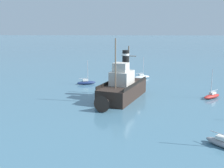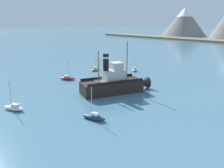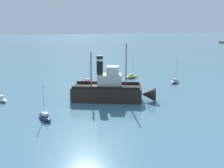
{
  "view_description": "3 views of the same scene",
  "coord_description": "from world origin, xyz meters",
  "views": [
    {
      "loc": [
        1.86,
        45.76,
        11.73
      ],
      "look_at": [
        3.36,
        4.7,
        3.15
      ],
      "focal_mm": 45.0,
      "sensor_mm": 36.0,
      "label": 1
    },
    {
      "loc": [
        33.7,
        -30.25,
        14.31
      ],
      "look_at": [
        2.23,
        0.66,
        1.96
      ],
      "focal_mm": 38.0,
      "sensor_mm": 36.0,
      "label": 2
    },
    {
      "loc": [
        47.55,
        -10.87,
        13.21
      ],
      "look_at": [
        -0.18,
        2.55,
        2.43
      ],
      "focal_mm": 45.0,
      "sensor_mm": 36.0,
      "label": 3
    }
  ],
  "objects": [
    {
      "name": "ground_plane",
      "position": [
        0.0,
        0.0,
        0.0
      ],
      "size": [
        600.0,
        600.0,
        0.0
      ],
      "primitive_type": "plane",
      "color": "#477289"
    },
    {
      "name": "old_tugboat",
      "position": [
        1.93,
        1.66,
        1.83
      ],
      "size": [
        8.31,
        14.67,
        9.9
      ],
      "color": "#2D231E",
      "rests_on": "ground"
    },
    {
      "name": "sailboat_red",
      "position": [
        -12.89,
        0.58,
        0.43
      ],
      "size": [
        3.68,
        3.2,
        4.9
      ],
      "color": "#B22823",
      "rests_on": "ground"
    },
    {
      "name": "sailboat_white",
      "position": [
        -2.6,
        -16.63,
        0.43
      ],
      "size": [
        3.9,
        2.65,
        4.9
      ],
      "color": "white",
      "rests_on": "ground"
    },
    {
      "name": "sailboat_grey",
      "position": [
        -8.15,
        19.6,
        0.43
      ],
      "size": [
        3.31,
        3.6,
        4.9
      ],
      "color": "gray",
      "rests_on": "ground"
    },
    {
      "name": "sailboat_navy",
      "position": [
        9.12,
        -9.82,
        0.43
      ],
      "size": [
        3.96,
        2.19,
        4.9
      ],
      "color": "navy",
      "rests_on": "ground"
    }
  ]
}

